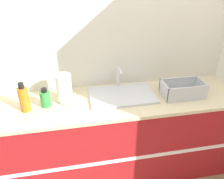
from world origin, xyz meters
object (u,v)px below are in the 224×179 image
bottle_amber (24,99)px  bottle_green (45,98)px  dish_rack (182,91)px  paper_towel_roll (64,88)px  sink (122,94)px

bottle_amber → bottle_green: bottle_amber is taller
dish_rack → bottle_green: bearing=177.4°
paper_towel_roll → dish_rack: 1.06m
bottle_green → sink: bearing=3.8°
bottle_amber → bottle_green: (0.16, 0.04, -0.04)m
sink → paper_towel_roll: (-0.51, 0.00, 0.12)m
sink → bottle_green: size_ratio=3.50×
sink → dish_rack: sink is taller
dish_rack → bottle_green: 1.22m
dish_rack → paper_towel_roll: bearing=174.6°
sink → paper_towel_roll: bearing=180.0°
paper_towel_roll → sink: bearing=-0.0°
paper_towel_roll → bottle_green: paper_towel_roll is taller
paper_towel_roll → bottle_amber: size_ratio=1.01×
sink → bottle_amber: bearing=-174.4°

